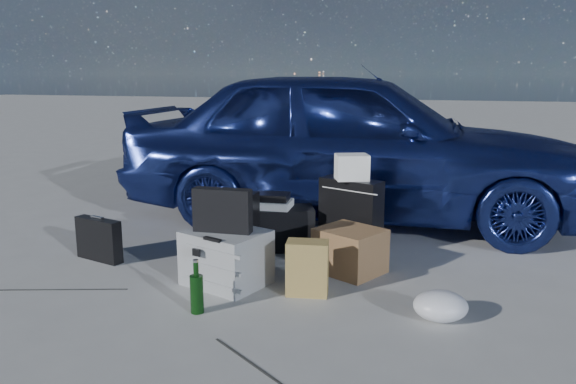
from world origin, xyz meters
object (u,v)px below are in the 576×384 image
object	(u,v)px
briefcase	(99,239)
duffel_bag	(271,228)
green_bottle	(197,287)
car	(353,143)
suitcase_right	(351,216)
suitcase_left	(232,225)
cardboard_box	(350,251)
pelican_case	(226,257)

from	to	relation	value
briefcase	duffel_bag	bearing A→B (deg)	44.27
briefcase	duffel_bag	size ratio (longest dim) A/B	0.61
green_bottle	car	bearing A→B (deg)	79.43
car	suitcase_right	bearing A→B (deg)	-173.06
car	suitcase_left	xyz separation A→B (m)	(-0.69, -1.59, -0.50)
suitcase_right	cardboard_box	bearing A→B (deg)	-57.34
duffel_bag	green_bottle	world-z (taller)	duffel_bag
briefcase	duffel_bag	world-z (taller)	duffel_bag
suitcase_right	car	bearing A→B (deg)	122.05
cardboard_box	pelican_case	bearing A→B (deg)	-148.21
pelican_case	suitcase_right	bearing A→B (deg)	71.99
pelican_case	cardboard_box	world-z (taller)	pelican_case
pelican_case	duffel_bag	bearing A→B (deg)	105.71
pelican_case	suitcase_left	bearing A→B (deg)	127.17
duffel_bag	cardboard_box	bearing A→B (deg)	-47.30
pelican_case	green_bottle	bearing A→B (deg)	-69.45
car	suitcase_right	distance (m)	1.27
suitcase_right	cardboard_box	size ratio (longest dim) A/B	1.40
pelican_case	cardboard_box	distance (m)	0.94
duffel_bag	green_bottle	bearing A→B (deg)	-111.83
cardboard_box	duffel_bag	bearing A→B (deg)	153.43
pelican_case	green_bottle	size ratio (longest dim) A/B	1.60
suitcase_right	green_bottle	xyz separation A→B (m)	(-0.69, -1.48, -0.15)
duffel_bag	green_bottle	distance (m)	1.39
briefcase	green_bottle	xyz separation A→B (m)	(1.20, -0.70, -0.00)
car	cardboard_box	bearing A→B (deg)	-172.89
duffel_bag	car	bearing A→B (deg)	48.80
car	suitcase_left	distance (m)	1.80
pelican_case	suitcase_left	world-z (taller)	suitcase_left
pelican_case	suitcase_left	distance (m)	0.57
briefcase	green_bottle	size ratio (longest dim) A/B	1.32
pelican_case	duffel_bag	distance (m)	0.87
suitcase_left	cardboard_box	world-z (taller)	suitcase_left
suitcase_right	duffel_bag	bearing A→B (deg)	-150.47
car	cardboard_box	xyz separation A→B (m)	(0.29, -1.62, -0.61)
briefcase	pelican_case	bearing A→B (deg)	6.30
suitcase_right	green_bottle	bearing A→B (deg)	-93.03
cardboard_box	green_bottle	distance (m)	1.28
briefcase	cardboard_box	bearing A→B (deg)	24.00
briefcase	suitcase_right	world-z (taller)	suitcase_right
car	duffel_bag	world-z (taller)	car
duffel_bag	cardboard_box	xyz separation A→B (m)	(0.75, -0.38, -0.01)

